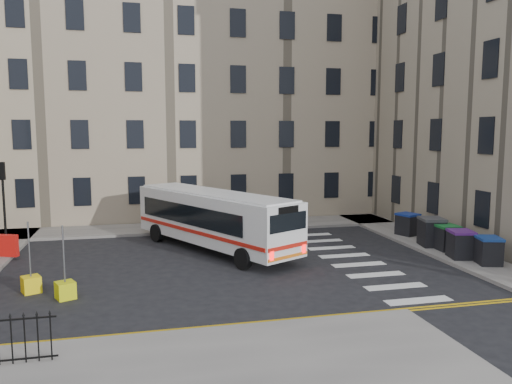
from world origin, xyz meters
name	(u,v)px	position (x,y,z in m)	size (l,w,h in m)	color
ground	(264,263)	(0.00, 0.00, 0.00)	(120.00, 120.00, 0.00)	black
pavement_north	(128,230)	(-6.00, 8.60, 0.07)	(36.00, 3.20, 0.15)	slate
pavement_east	(402,234)	(9.00, 4.00, 0.07)	(2.40, 26.00, 0.15)	slate
terrace_north	(111,90)	(-7.00, 15.50, 8.62)	(38.30, 10.80, 17.20)	tan
traffic_light_nw	(3,189)	(-12.00, 6.50, 2.87)	(0.28, 0.22, 4.10)	black
bus	(213,217)	(-1.79, 2.94, 1.62)	(6.91, 10.18, 2.81)	silver
wheelie_bin_a	(489,250)	(9.18, -2.90, 0.74)	(1.19, 1.29, 1.18)	black
wheelie_bin_b	(461,244)	(8.67, -1.70, 0.78)	(1.22, 1.33, 1.25)	black
wheelie_bin_c	(447,237)	(8.97, -0.21, 0.76)	(1.00, 1.14, 1.21)	black
wheelie_bin_d	(432,232)	(8.77, 0.73, 0.86)	(1.34, 1.47, 1.40)	black
wheelie_bin_e	(407,224)	(8.96, 3.35, 0.75)	(1.24, 1.33, 1.18)	black
bollard_yellow	(31,284)	(-9.17, -1.99, 0.30)	(0.60, 0.60, 0.60)	yellow
bollard_chevron	(65,290)	(-7.87, -2.98, 0.30)	(0.60, 0.60, 0.60)	#CBD00C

